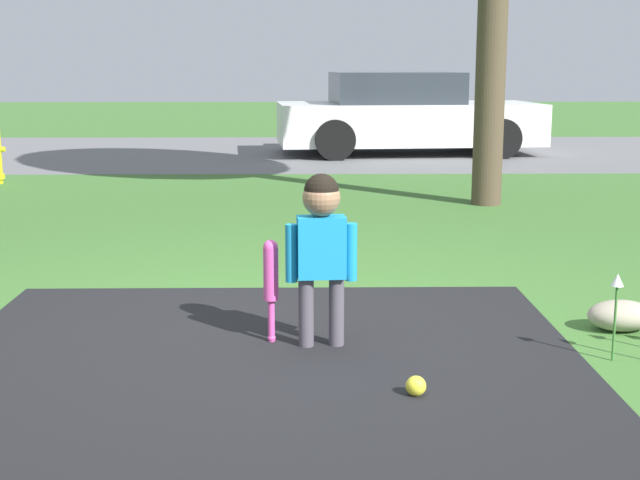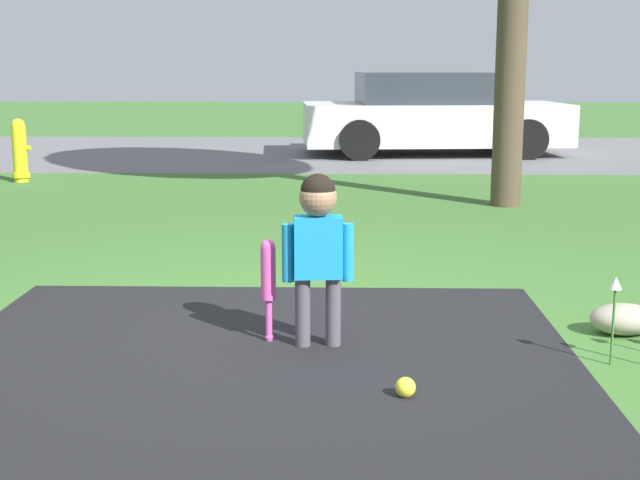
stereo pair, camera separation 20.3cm
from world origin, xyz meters
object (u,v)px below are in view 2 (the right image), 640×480
at_px(sports_ball, 405,387).
at_px(parked_car, 431,116).
at_px(child, 318,236).
at_px(fire_hydrant, 20,151).
at_px(baseball_bat, 268,276).

distance_m(sports_ball, parked_car, 10.76).
xyz_separation_m(child, parked_car, (1.52, 9.98, 0.04)).
relative_size(child, sports_ball, 9.85).
height_order(sports_ball, fire_hydrant, fire_hydrant).
bearing_deg(baseball_bat, fire_hydrant, 119.39).
height_order(child, fire_hydrant, child).
xyz_separation_m(child, sports_ball, (0.40, -0.71, -0.53)).
height_order(child, baseball_bat, child).
bearing_deg(sports_ball, fire_hydrant, 120.70).
relative_size(sports_ball, parked_car, 0.02).
xyz_separation_m(sports_ball, fire_hydrant, (-4.22, 7.10, 0.33)).
relative_size(sports_ball, fire_hydrant, 0.12).
bearing_deg(child, baseball_bat, 160.13).
xyz_separation_m(baseball_bat, parked_car, (1.78, 9.91, 0.26)).
distance_m(child, baseball_bat, 0.35).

